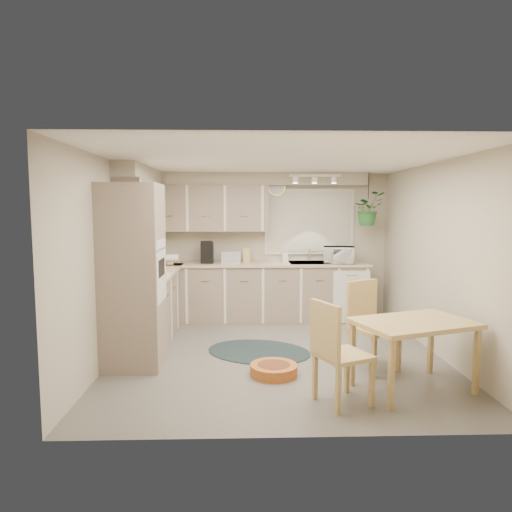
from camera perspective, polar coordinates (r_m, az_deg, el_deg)
name	(u,v)px	position (r m, az deg, el deg)	size (l,w,h in m)	color
floor	(276,354)	(5.87, 2.56, -12.13)	(4.20, 4.20, 0.00)	#625F56
ceiling	(277,160)	(5.61, 2.67, 11.88)	(4.20, 4.20, 0.00)	white
wall_back	(267,245)	(7.70, 1.44, 1.33)	(4.00, 0.04, 2.40)	#AEA490
wall_front	(297,289)	(3.54, 5.18, -4.18)	(4.00, 0.04, 2.40)	#AEA490
wall_left	(113,260)	(5.81, -17.45, -0.45)	(0.04, 4.20, 2.40)	#AEA490
wall_right	(437,259)	(6.10, 21.71, -0.31)	(0.04, 4.20, 2.40)	#AEA490
base_cab_left	(153,305)	(6.70, -12.74, -5.99)	(0.60, 1.85, 0.90)	gray
base_cab_back	(256,293)	(7.49, 0.01, -4.59)	(3.60, 0.60, 0.90)	gray
counter_left	(153,272)	(6.62, -12.74, -2.01)	(0.64, 1.89, 0.04)	tan
counter_back	(256,264)	(7.41, 0.02, -1.02)	(3.64, 0.64, 0.04)	tan
oven_stack	(133,276)	(5.39, -15.15, -2.48)	(0.65, 0.65, 2.10)	gray
wall_oven_face	(161,276)	(5.32, -11.79, -2.50)	(0.02, 0.56, 0.58)	silver
upper_cab_left	(144,208)	(6.71, -13.86, 5.82)	(0.35, 2.00, 0.75)	gray
upper_cab_back	(207,208)	(7.51, -6.16, 5.96)	(2.00, 0.35, 0.75)	gray
soffit_left	(141,174)	(6.73, -14.17, 9.86)	(0.30, 2.00, 0.20)	#AEA490
soffit_back	(256,179)	(7.53, -0.02, 9.61)	(3.60, 0.30, 0.20)	#AEA490
cooktop	(145,277)	(6.06, -13.69, -2.53)	(0.52, 0.58, 0.02)	silver
range_hood	(143,242)	(6.01, -13.98, 1.76)	(0.40, 0.60, 0.14)	silver
window_blinds	(309,222)	(7.72, 6.67, 4.28)	(1.40, 0.02, 1.00)	beige
window_frame	(309,222)	(7.73, 6.66, 4.28)	(1.50, 0.02, 1.10)	beige
sink	(311,265)	(7.50, 6.90, -1.13)	(0.70, 0.48, 0.10)	#B3B6BC
dishwasher_front	(351,297)	(7.39, 11.84, -5.06)	(0.58, 0.01, 0.83)	silver
track_light_bar	(315,175)	(7.22, 7.35, 9.96)	(0.80, 0.04, 0.04)	silver
wall_clock	(277,187)	(7.66, 2.60, 8.64)	(0.30, 0.30, 0.03)	gold
dining_table	(413,355)	(4.93, 19.04, -11.67)	(1.13, 0.75, 0.71)	tan
chair_left	(343,352)	(4.41, 10.87, -11.73)	(0.46, 0.46, 0.98)	tan
chair_back	(375,326)	(5.37, 14.60, -8.51)	(0.47, 0.47, 1.00)	tan
braided_rug	(259,351)	(5.94, 0.35, -11.83)	(1.34, 1.00, 0.01)	black
pet_bed	(274,370)	(5.15, 2.24, -14.04)	(0.52, 0.52, 0.12)	#C66F27
microwave	(339,253)	(7.46, 10.31, 0.36)	(0.49, 0.27, 0.33)	silver
soap_bottle	(285,259)	(7.59, 3.61, -0.36)	(0.09, 0.21, 0.09)	silver
hanging_plant	(368,212)	(7.53, 13.81, 5.32)	(0.48, 0.54, 0.42)	#276229
coffee_maker	(207,252)	(7.42, -6.11, 0.48)	(0.20, 0.24, 0.35)	black
toaster	(231,257)	(7.42, -3.19, -0.13)	(0.31, 0.18, 0.19)	#B3B6BC
knife_block	(247,255)	(7.45, -1.18, 0.11)	(0.11, 0.11, 0.24)	tan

